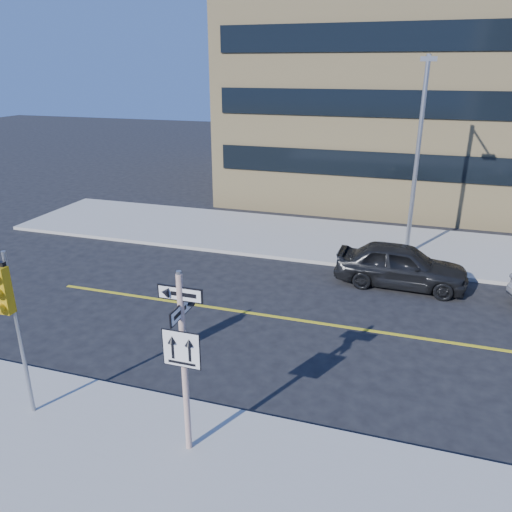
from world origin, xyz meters
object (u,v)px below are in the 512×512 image
(traffic_signal, at_px, (7,303))
(parked_car_a, at_px, (401,265))
(sign_pole, at_px, (183,355))
(streetlight_a, at_px, (418,146))

(traffic_signal, height_order, parked_car_a, traffic_signal)
(sign_pole, xyz_separation_m, parked_car_a, (3.85, 10.37, -1.63))
(traffic_signal, relative_size, streetlight_a, 0.50)
(parked_car_a, bearing_deg, traffic_signal, 145.35)
(sign_pole, xyz_separation_m, streetlight_a, (4.00, 13.27, 2.32))
(traffic_signal, xyz_separation_m, parked_car_a, (7.85, 10.52, -2.22))
(parked_car_a, relative_size, streetlight_a, 0.60)
(sign_pole, relative_size, streetlight_a, 0.51)
(sign_pole, bearing_deg, parked_car_a, 69.63)
(traffic_signal, xyz_separation_m, streetlight_a, (8.00, 13.42, 1.73))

